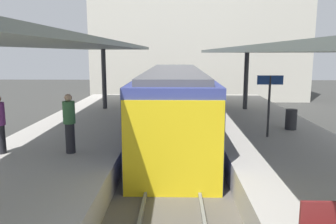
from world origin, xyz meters
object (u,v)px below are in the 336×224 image
at_px(platform_sign, 270,92).
at_px(litter_bin, 291,119).
at_px(commuter_train, 174,106).
at_px(passenger_mid_platform, 69,123).

height_order(platform_sign, litter_bin, platform_sign).
relative_size(platform_sign, litter_bin, 2.76).
bearing_deg(litter_bin, commuter_train, 163.91).
xyz_separation_m(litter_bin, passenger_mid_platform, (-7.73, -3.35, 0.54)).
relative_size(commuter_train, platform_sign, 5.45).
relative_size(litter_bin, passenger_mid_platform, 0.45).
height_order(commuter_train, litter_bin, commuter_train).
bearing_deg(litter_bin, platform_sign, -135.14).
xyz_separation_m(commuter_train, litter_bin, (4.62, -1.33, -0.33)).
relative_size(commuter_train, litter_bin, 15.07).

